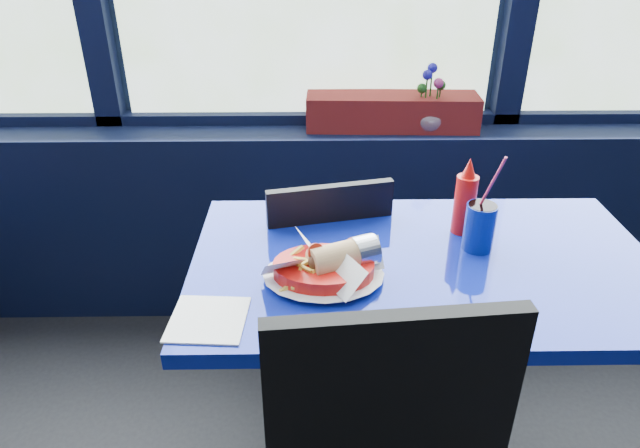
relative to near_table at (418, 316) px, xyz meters
The scene contains 9 objects.
window_sill 0.94m from the near_table, 109.03° to the left, with size 5.00×0.26×0.80m, color black.
near_table is the anchor object (origin of this frame).
chair_near_back 0.40m from the near_table, 123.07° to the left, with size 0.46×0.47×0.86m.
planter_box 0.93m from the near_table, 88.72° to the left, with size 0.65×0.16×0.13m, color maroon.
flower_vase 0.91m from the near_table, 79.44° to the left, with size 0.16×0.17×0.25m.
food_basket 0.35m from the near_table, 162.31° to the right, with size 0.27×0.25×0.10m.
ketchup_bottle 0.34m from the near_table, 48.98° to the left, with size 0.06×0.06×0.22m.
soda_cup 0.30m from the near_table, 21.04° to the left, with size 0.08×0.08×0.27m.
napkin 0.60m from the near_table, 155.39° to the right, with size 0.17×0.17×0.00m, color white.
Camera 1 is at (0.01, 0.76, 1.54)m, focal length 32.00 mm.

